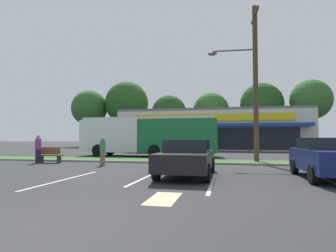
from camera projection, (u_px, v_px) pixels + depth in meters
ground_plane at (0, 239)px, 4.17m from camera, size 240.00×240.00×0.00m
grass_median at (175, 161)px, 17.85m from camera, size 56.00×2.20×0.12m
curb_lip at (171, 163)px, 16.65m from camera, size 56.00×0.24×0.12m
parking_stripe_0 at (65, 179)px, 10.20m from camera, size 0.12×4.80×0.01m
parking_stripe_1 at (147, 177)px, 10.93m from camera, size 0.12×4.80×0.01m
parking_stripe_2 at (213, 182)px, 9.64m from camera, size 0.12×4.80×0.01m
parking_stripe_3 at (328, 180)px, 9.98m from camera, size 0.12×4.80×0.01m
lot_arrow at (164, 198)px, 6.98m from camera, size 0.70×1.60×0.01m
storefront_building at (213, 130)px, 38.71m from camera, size 23.59×12.39×5.19m
tree_far_left at (89, 108)px, 51.46m from camera, size 6.46×6.46×10.28m
tree_left at (127, 103)px, 51.31m from camera, size 7.83×7.83×11.84m
tree_mid_left at (169, 113)px, 47.47m from camera, size 5.86×5.86×8.78m
tree_mid at (211, 111)px, 49.87m from camera, size 6.33×6.33×9.60m
tree_mid_right at (262, 104)px, 45.33m from camera, size 6.85×6.85×10.43m
tree_right at (311, 100)px, 43.01m from camera, size 6.15×6.15×10.50m
utility_pole at (253, 78)px, 17.22m from camera, size 3.03×2.40×9.68m
city_bus at (148, 135)px, 23.60m from camera, size 11.48×2.81×3.25m
bus_stop_bench at (49, 155)px, 17.28m from camera, size 1.60×0.45×0.95m
car_1 at (327, 158)px, 10.34m from camera, size 1.95×4.32×1.52m
car_2 at (187, 157)px, 11.15m from camera, size 2.00×4.42×1.44m
car_4 at (146, 145)px, 29.11m from camera, size 4.33×1.88×1.60m
pedestrian_near_bench at (38, 149)px, 16.92m from camera, size 0.35×0.35×1.72m
pedestrian_by_pole at (103, 151)px, 15.68m from camera, size 0.32×0.32×1.57m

